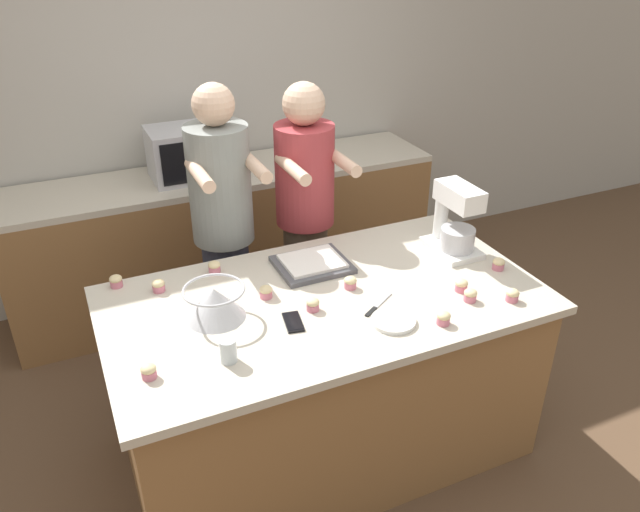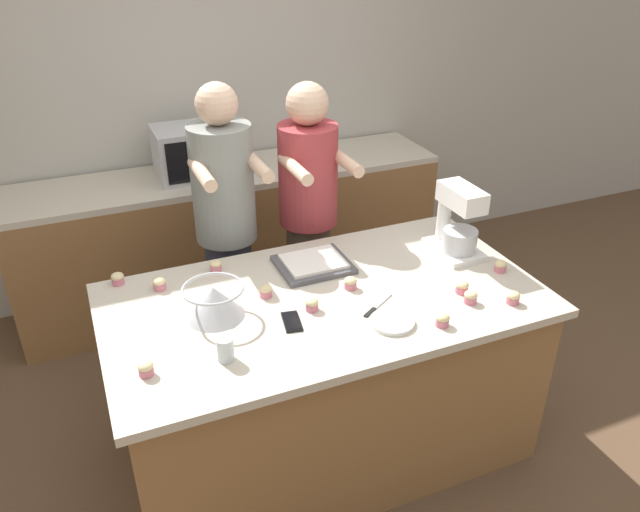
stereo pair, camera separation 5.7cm
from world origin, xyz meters
TOP-DOWN VIEW (x-y plane):
  - ground_plane at (0.00, 0.00)m, footprint 16.00×16.00m
  - back_wall at (0.00, 1.92)m, footprint 10.00×0.06m
  - island_counter at (0.00, 0.00)m, footprint 1.94×1.05m
  - back_counter at (0.00, 1.57)m, footprint 2.80×0.60m
  - person_left at (-0.23, 0.77)m, footprint 0.34×0.50m
  - person_right at (0.23, 0.77)m, footprint 0.34×0.50m
  - stand_mixer at (0.76, 0.12)m, footprint 0.20×0.30m
  - mixing_bowl at (-0.49, 0.04)m, footprint 0.26×0.26m
  - baking_tray at (0.06, 0.27)m, footprint 0.34×0.30m
  - microwave_oven at (-0.20, 1.57)m, footprint 0.49×0.35m
  - cell_phone at (-0.21, -0.13)m, footprint 0.09×0.15m
  - drinking_glass at (-0.52, -0.26)m, footprint 0.07×0.07m
  - small_plate at (0.18, -0.30)m, footprint 0.19×0.19m
  - knife at (0.17, -0.17)m, footprint 0.19×0.13m
  - cupcake_0 at (0.74, -0.37)m, footprint 0.06×0.06m
  - cupcake_1 at (0.57, -0.29)m, footprint 0.06×0.06m
  - cupcake_2 at (-0.66, 0.35)m, footprint 0.06×0.06m
  - cupcake_3 at (-0.83, 0.47)m, footprint 0.06×0.06m
  - cupcake_4 at (0.36, -0.39)m, footprint 0.06×0.06m
  - cupcake_5 at (-0.24, 0.10)m, footprint 0.06×0.06m
  - cupcake_6 at (0.86, -0.12)m, footprint 0.06×0.06m
  - cupcake_7 at (0.14, 0.02)m, footprint 0.06×0.06m
  - cupcake_8 at (0.58, -0.21)m, footprint 0.06×0.06m
  - cupcake_9 at (-0.39, 0.41)m, footprint 0.06×0.06m
  - cupcake_10 at (-0.09, -0.08)m, footprint 0.06×0.06m
  - cupcake_11 at (-0.82, -0.24)m, footprint 0.06×0.06m

SIDE VIEW (x-z plane):
  - ground_plane at x=0.00m, z-range 0.00..0.00m
  - island_counter at x=0.00m, z-range 0.00..0.90m
  - back_counter at x=0.00m, z-range 0.00..0.93m
  - person_right at x=0.23m, z-range 0.05..1.71m
  - knife at x=0.17m, z-range 0.89..0.90m
  - cell_phone at x=-0.21m, z-range 0.89..0.90m
  - person_left at x=-0.23m, z-range 0.05..1.75m
  - small_plate at x=0.18m, z-range 0.89..0.91m
  - baking_tray at x=0.06m, z-range 0.89..0.93m
  - cupcake_0 at x=0.74m, z-range 0.89..0.95m
  - cupcake_1 at x=0.57m, z-range 0.89..0.95m
  - cupcake_2 at x=-0.66m, z-range 0.89..0.95m
  - cupcake_3 at x=-0.83m, z-range 0.89..0.95m
  - cupcake_4 at x=0.36m, z-range 0.89..0.95m
  - cupcake_5 at x=-0.24m, z-range 0.89..0.95m
  - cupcake_6 at x=0.86m, z-range 0.89..0.95m
  - cupcake_7 at x=0.14m, z-range 0.89..0.95m
  - cupcake_8 at x=0.58m, z-range 0.89..0.95m
  - cupcake_9 at x=-0.39m, z-range 0.89..0.95m
  - cupcake_10 at x=-0.09m, z-range 0.89..0.95m
  - cupcake_11 at x=-0.82m, z-range 0.89..0.95m
  - drinking_glass at x=-0.52m, z-range 0.89..0.99m
  - mixing_bowl at x=-0.49m, z-range 0.90..1.04m
  - stand_mixer at x=0.76m, z-range 0.87..1.23m
  - microwave_oven at x=-0.20m, z-range 0.93..1.25m
  - back_wall at x=0.00m, z-range 0.00..2.70m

